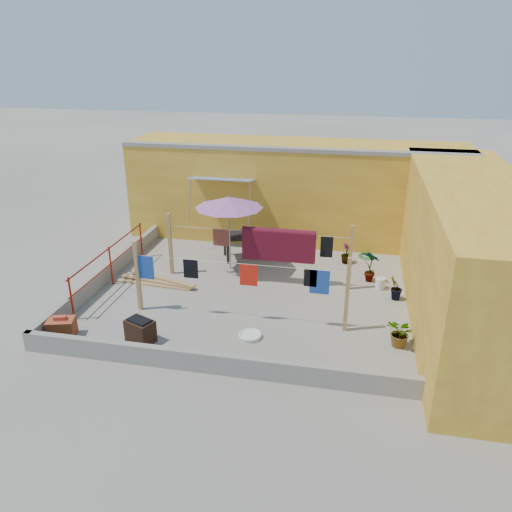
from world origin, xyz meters
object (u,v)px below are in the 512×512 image
brick_stack (62,328)px  white_basin (250,335)px  green_hose (367,256)px  brazier (140,330)px  plant_back_a (288,245)px  water_jug_b (381,283)px  patio_umbrella (229,203)px  outdoor_table (250,236)px  water_jug_a (379,284)px

brick_stack → white_basin: brick_stack is taller
white_basin → green_hose: size_ratio=1.04×
brazier → green_hose: brazier is taller
brick_stack → plant_back_a: 7.09m
white_basin → water_jug_b: 4.31m
green_hose → patio_umbrella: bearing=-154.2°
outdoor_table → brick_stack: 6.23m
outdoor_table → patio_umbrella: bearing=-107.4°
patio_umbrella → water_jug_b: (4.28, -0.29, -1.91)m
outdoor_table → brazier: bearing=-104.4°
patio_umbrella → green_hose: 4.78m
outdoor_table → brazier: 5.38m
water_jug_b → outdoor_table: bearing=160.5°
brick_stack → white_basin: (4.14, 0.81, -0.17)m
patio_umbrella → brick_stack: patio_umbrella is taller
brazier → green_hose: bearing=50.7°
water_jug_b → brick_stack: bearing=-150.7°
water_jug_b → plant_back_a: (-2.78, 1.68, 0.23)m
water_jug_a → white_basin: bearing=-133.2°
brick_stack → plant_back_a: size_ratio=0.88×
brazier → brick_stack: bearing=-174.7°
brick_stack → white_basin: size_ratio=1.28×
outdoor_table → plant_back_a: outdoor_table is taller
green_hose → white_basin: bearing=-115.6°
white_basin → green_hose: bearing=64.4°
water_jug_b → green_hose: size_ratio=0.68×
outdoor_table → water_jug_a: outdoor_table is taller
patio_umbrella → white_basin: patio_umbrella is taller
white_basin → water_jug_b: water_jug_b is taller
white_basin → green_hose: 5.92m
plant_back_a → water_jug_a: bearing=-32.8°
brazier → water_jug_b: (5.26, 3.80, -0.12)m
brazier → water_jug_b: brazier is taller
patio_umbrella → plant_back_a: 2.63m
water_jug_a → green_hose: bearing=98.2°
outdoor_table → water_jug_b: bearing=-19.5°
patio_umbrella → water_jug_b: patio_umbrella is taller
water_jug_b → plant_back_a: bearing=149.0°
plant_back_a → patio_umbrella: bearing=-137.1°
white_basin → water_jug_a: (2.89, 3.08, 0.11)m
brazier → water_jug_a: size_ratio=2.02×
brazier → plant_back_a: (2.48, 5.48, 0.12)m
patio_umbrella → white_basin: (1.34, -3.45, -2.01)m
water_jug_a → plant_back_a: (-2.74, 1.76, 0.23)m
patio_umbrella → brazier: size_ratio=3.18×
water_jug_a → water_jug_b: bearing=60.6°
white_basin → plant_back_a: bearing=88.2°
brazier → water_jug_b: size_ratio=2.10×
brazier → plant_back_a: size_ratio=0.93×
brazier → white_basin: 2.42m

